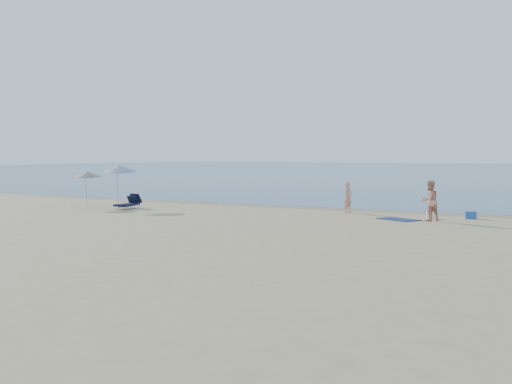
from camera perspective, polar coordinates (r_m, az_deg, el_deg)
ground at (r=17.81m, az=-17.88°, el=-6.19°), size 160.00×160.00×0.00m
wet_sand_strip at (r=34.06m, az=6.58°, el=-1.50°), size 240.00×1.60×0.00m
person_left at (r=31.94m, az=8.18°, el=-0.45°), size 0.47×0.63×1.55m
person_right at (r=28.76m, az=15.18°, el=-0.75°), size 1.05×1.09×1.76m
beach_towel at (r=29.02m, az=12.54°, el=-2.39°), size 2.07×1.67×0.03m
white_bag at (r=29.88m, az=15.24°, el=-2.02°), size 0.41×0.38×0.29m
blue_cooler at (r=30.30m, az=18.53°, el=-1.95°), size 0.56×0.48×0.34m
umbrella_near at (r=35.18m, az=-12.02°, el=2.04°), size 2.40×2.42×2.41m
umbrella_far at (r=36.41m, az=-14.74°, el=1.53°), size 1.87×1.89×2.03m
lounger_left at (r=34.52m, az=-11.29°, el=-1.08°), size 0.90×1.59×0.67m
lounger_right at (r=34.64m, az=-11.26°, el=-1.00°), size 0.63×1.77×0.78m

